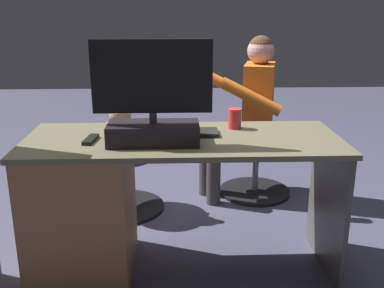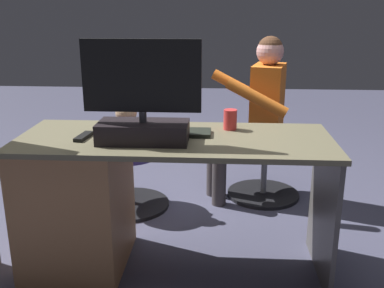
{
  "view_description": "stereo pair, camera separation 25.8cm",
  "coord_description": "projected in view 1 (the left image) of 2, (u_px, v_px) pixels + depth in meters",
  "views": [
    {
      "loc": [
        0.04,
        2.58,
        1.35
      ],
      "look_at": [
        -0.06,
        0.02,
        0.56
      ],
      "focal_mm": 42.12,
      "sensor_mm": 36.0,
      "label": 1
    },
    {
      "loc": [
        -0.22,
        2.57,
        1.35
      ],
      "look_at": [
        -0.06,
        0.02,
        0.56
      ],
      "focal_mm": 42.12,
      "sensor_mm": 36.0,
      "label": 2
    }
  ],
  "objects": [
    {
      "name": "office_chair_teddy",
      "position": [
        123.0,
        175.0,
        3.05
      ],
      "size": [
        0.55,
        0.55,
        0.43
      ],
      "color": "black",
      "rests_on": "ground_plane"
    },
    {
      "name": "computer_mouse",
      "position": [
        112.0,
        133.0,
        2.24
      ],
      "size": [
        0.06,
        0.1,
        0.04
      ],
      "primitive_type": "ellipsoid",
      "color": "black",
      "rests_on": "desk"
    },
    {
      "name": "desk",
      "position": [
        103.0,
        201.0,
        2.31
      ],
      "size": [
        1.57,
        0.62,
        0.72
      ],
      "color": "#645E46",
      "rests_on": "ground_plane"
    },
    {
      "name": "teddy_bear",
      "position": [
        121.0,
        128.0,
        2.96
      ],
      "size": [
        0.22,
        0.22,
        0.32
      ],
      "color": "tan",
      "rests_on": "office_chair_teddy"
    },
    {
      "name": "tv_remote",
      "position": [
        91.0,
        139.0,
        2.17
      ],
      "size": [
        0.06,
        0.15,
        0.02
      ],
      "primitive_type": "cube",
      "rotation": [
        0.0,
        0.0,
        -0.12
      ],
      "color": "black",
      "rests_on": "desk"
    },
    {
      "name": "monitor",
      "position": [
        153.0,
        113.0,
        2.1
      ],
      "size": [
        0.55,
        0.2,
        0.48
      ],
      "color": "black",
      "rests_on": "desk"
    },
    {
      "name": "cup",
      "position": [
        235.0,
        119.0,
        2.38
      ],
      "size": [
        0.07,
        0.07,
        0.11
      ],
      "primitive_type": "cylinder",
      "color": "red",
      "rests_on": "desk"
    },
    {
      "name": "ground_plane",
      "position": [
        182.0,
        227.0,
        2.86
      ],
      "size": [
        10.0,
        10.0,
        0.0
      ],
      "primitive_type": "plane",
      "color": "#43445A"
    },
    {
      "name": "visitor_chair",
      "position": [
        256.0,
        160.0,
        3.31
      ],
      "size": [
        0.52,
        0.52,
        0.43
      ],
      "color": "black",
      "rests_on": "ground_plane"
    },
    {
      "name": "keyboard",
      "position": [
        177.0,
        133.0,
        2.28
      ],
      "size": [
        0.42,
        0.14,
        0.02
      ],
      "primitive_type": "cube",
      "color": "black",
      "rests_on": "desk"
    },
    {
      "name": "person",
      "position": [
        248.0,
        106.0,
        3.17
      ],
      "size": [
        0.56,
        0.56,
        1.16
      ],
      "color": "orange",
      "rests_on": "ground_plane"
    }
  ]
}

